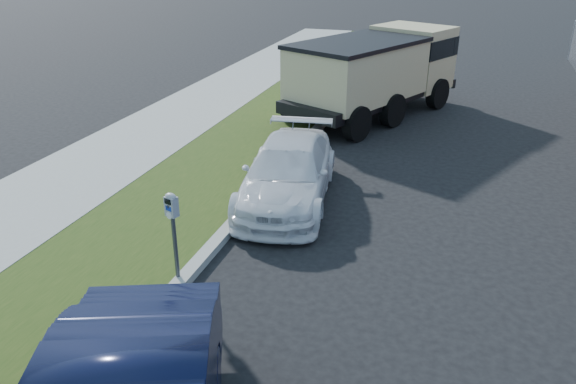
% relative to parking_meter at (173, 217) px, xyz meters
% --- Properties ---
extents(ground, '(120.00, 120.00, 0.00)m').
position_rel_parking_meter_xyz_m(ground, '(2.68, 1.01, -1.24)').
color(ground, black).
rests_on(ground, ground).
extents(streetside, '(6.12, 50.00, 0.15)m').
position_rel_parking_meter_xyz_m(streetside, '(-2.89, 3.01, -1.18)').
color(streetside, gray).
rests_on(streetside, ground).
extents(parking_meter, '(0.24, 0.20, 1.52)m').
position_rel_parking_meter_xyz_m(parking_meter, '(0.00, 0.00, 0.00)').
color(parking_meter, '#3F4247').
rests_on(parking_meter, ground).
extents(white_wagon, '(2.45, 4.67, 1.29)m').
position_rel_parking_meter_xyz_m(white_wagon, '(0.74, 3.77, -0.60)').
color(white_wagon, silver).
rests_on(white_wagon, ground).
extents(dump_truck, '(4.96, 7.02, 2.60)m').
position_rel_parking_meter_xyz_m(dump_truck, '(1.42, 11.05, 0.22)').
color(dump_truck, black).
rests_on(dump_truck, ground).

